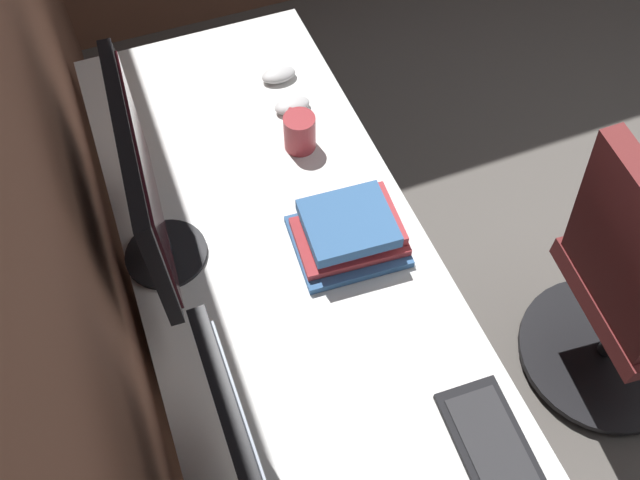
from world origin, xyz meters
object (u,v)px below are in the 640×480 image
(book_stack_near, at_px, (349,231))
(coffee_mug, at_px, (299,132))
(mouse_spare, at_px, (292,105))
(mouse_main, at_px, (279,75))
(office_chair, at_px, (631,297))
(monitor_primary, at_px, (145,188))
(drawer_pedestal, at_px, (279,327))

(book_stack_near, xyz_separation_m, coffee_mug, (0.35, 0.00, 0.00))
(coffee_mug, bearing_deg, mouse_spare, -11.36)
(mouse_main, relative_size, coffee_mug, 0.82)
(book_stack_near, distance_m, office_chair, 0.87)
(monitor_primary, bearing_deg, office_chair, -109.63)
(mouse_main, height_order, mouse_spare, same)
(mouse_main, bearing_deg, drawer_pedestal, 158.87)
(drawer_pedestal, bearing_deg, mouse_spare, -26.00)
(drawer_pedestal, bearing_deg, mouse_main, -21.13)
(monitor_primary, bearing_deg, mouse_main, -43.03)
(drawer_pedestal, relative_size, mouse_main, 6.68)
(mouse_spare, height_order, office_chair, office_chair)
(drawer_pedestal, distance_m, coffee_mug, 0.57)
(monitor_primary, xyz_separation_m, book_stack_near, (-0.13, -0.43, -0.21))
(monitor_primary, xyz_separation_m, mouse_spare, (0.36, -0.46, -0.24))
(monitor_primary, relative_size, office_chair, 0.53)
(mouse_main, xyz_separation_m, coffee_mug, (-0.27, 0.03, 0.04))
(drawer_pedestal, height_order, mouse_spare, mouse_spare)
(drawer_pedestal, xyz_separation_m, office_chair, (-0.33, -0.95, 0.11))
(monitor_primary, distance_m, mouse_spare, 0.63)
(coffee_mug, bearing_deg, mouse_main, -7.06)
(coffee_mug, height_order, office_chair, office_chair)
(drawer_pedestal, bearing_deg, book_stack_near, -98.80)
(book_stack_near, bearing_deg, coffee_mug, 0.10)
(monitor_primary, bearing_deg, drawer_pedestal, -112.34)
(mouse_main, distance_m, mouse_spare, 0.14)
(monitor_primary, relative_size, mouse_main, 4.97)
(drawer_pedestal, relative_size, office_chair, 0.72)
(mouse_spare, relative_size, coffee_mug, 0.82)
(monitor_primary, distance_m, office_chair, 1.37)
(monitor_primary, relative_size, coffee_mug, 4.08)
(mouse_spare, distance_m, coffee_mug, 0.14)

